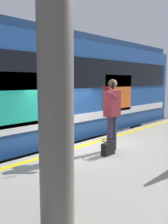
# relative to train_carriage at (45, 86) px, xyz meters

# --- Properties ---
(ground_plane) EXTENTS (26.30, 26.30, 0.00)m
(ground_plane) POSITION_rel_train_carriage_xyz_m (0.59, 1.85, -2.54)
(ground_plane) COLOR #3D3D3F
(platform) EXTENTS (17.54, 3.88, 1.01)m
(platform) POSITION_rel_train_carriage_xyz_m (0.59, 3.80, -2.04)
(platform) COLOR #9E998E
(platform) RESTS_ON ground
(safety_line) EXTENTS (17.19, 0.16, 0.01)m
(safety_line) POSITION_rel_train_carriage_xyz_m (0.59, 2.15, -1.53)
(safety_line) COLOR yellow
(safety_line) RESTS_ON platform
(track_rail_near) EXTENTS (22.80, 0.08, 0.16)m
(track_rail_near) POSITION_rel_train_carriage_xyz_m (0.59, 0.71, -2.46)
(track_rail_near) COLOR slate
(track_rail_near) RESTS_ON ground
(track_rail_far) EXTENTS (22.80, 0.08, 0.16)m
(track_rail_far) POSITION_rel_train_carriage_xyz_m (0.59, -0.72, -2.46)
(track_rail_far) COLOR slate
(track_rail_far) RESTS_ON ground
(train_carriage) EXTENTS (11.93, 3.01, 4.01)m
(train_carriage) POSITION_rel_train_carriage_xyz_m (0.00, 0.00, 0.00)
(train_carriage) COLOR #1E478C
(train_carriage) RESTS_ON ground
(passenger) EXTENTS (0.57, 0.55, 1.75)m
(passenger) POSITION_rel_train_carriage_xyz_m (0.33, 2.95, -0.49)
(passenger) COLOR #383347
(passenger) RESTS_ON platform
(handbag) EXTENTS (0.36, 0.32, 0.35)m
(handbag) POSITION_rel_train_carriage_xyz_m (0.71, 3.14, -1.36)
(handbag) COLOR black
(handbag) RESTS_ON platform
(station_column) EXTENTS (0.39, 0.39, 3.27)m
(station_column) POSITION_rel_train_carriage_xyz_m (3.44, 4.44, 0.11)
(station_column) COLOR #59544C
(station_column) RESTS_ON platform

